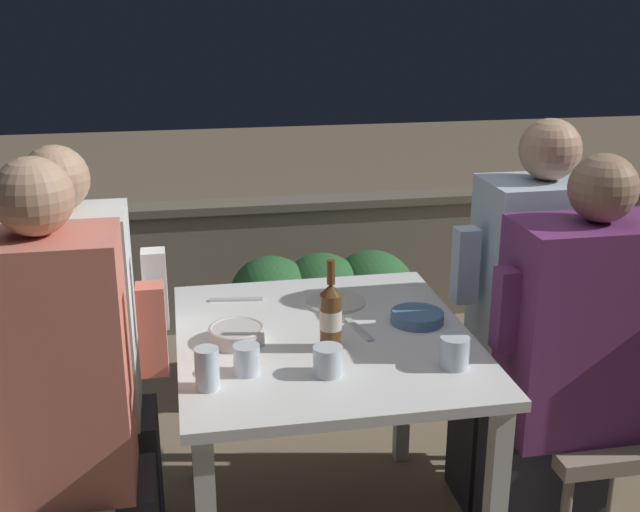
# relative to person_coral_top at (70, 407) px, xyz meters

# --- Properties ---
(parapet_wall) EXTENTS (9.00, 0.18, 0.67)m
(parapet_wall) POSITION_rel_person_coral_top_xyz_m (0.70, 1.99, -0.33)
(parapet_wall) COLOR gray
(parapet_wall) RESTS_ON ground_plane
(dining_table) EXTENTS (0.85, 0.96, 0.73)m
(dining_table) POSITION_rel_person_coral_top_xyz_m (0.70, 0.19, -0.04)
(dining_table) COLOR white
(dining_table) RESTS_ON ground_plane
(planter_hedge) EXTENTS (0.81, 0.47, 0.61)m
(planter_hedge) POSITION_rel_person_coral_top_xyz_m (0.90, 1.25, -0.33)
(planter_hedge) COLOR brown
(planter_hedge) RESTS_ON ground_plane
(person_coral_top) EXTENTS (0.47, 0.26, 1.32)m
(person_coral_top) POSITION_rel_person_coral_top_xyz_m (0.00, 0.00, 0.00)
(person_coral_top) COLOR #282833
(person_coral_top) RESTS_ON ground_plane
(chair_left_far) EXTENTS (0.41, 0.40, 0.90)m
(chair_left_far) POSITION_rel_person_coral_top_xyz_m (-0.19, 0.36, -0.13)
(chair_left_far) COLOR gray
(chair_left_far) RESTS_ON ground_plane
(person_white_polo) EXTENTS (0.47, 0.26, 1.28)m
(person_white_polo) POSITION_rel_person_coral_top_xyz_m (0.00, 0.36, -0.02)
(person_white_polo) COLOR #282833
(person_white_polo) RESTS_ON ground_plane
(chair_right_near) EXTENTS (0.41, 0.40, 0.90)m
(chair_right_near) POSITION_rel_person_coral_top_xyz_m (1.61, 0.03, -0.13)
(chair_right_near) COLOR gray
(chair_right_near) RESTS_ON ground_plane
(person_purple_stripe) EXTENTS (0.51, 0.26, 1.27)m
(person_purple_stripe) POSITION_rel_person_coral_top_xyz_m (1.41, 0.03, -0.04)
(person_purple_stripe) COLOR #282833
(person_purple_stripe) RESTS_ON ground_plane
(chair_right_far) EXTENTS (0.41, 0.40, 0.90)m
(chair_right_far) POSITION_rel_person_coral_top_xyz_m (1.59, 0.33, -0.13)
(chair_right_far) COLOR gray
(chair_right_far) RESTS_ON ground_plane
(person_blue_shirt) EXTENTS (0.48, 0.26, 1.31)m
(person_blue_shirt) POSITION_rel_person_coral_top_xyz_m (1.40, 0.33, -0.00)
(person_blue_shirt) COLOR #282833
(person_blue_shirt) RESTS_ON ground_plane
(beer_bottle) EXTENTS (0.06, 0.06, 0.26)m
(beer_bottle) POSITION_rel_person_coral_top_xyz_m (0.71, 0.10, 0.16)
(beer_bottle) COLOR brown
(beer_bottle) RESTS_ON dining_table
(plate_0) EXTENTS (0.19, 0.19, 0.01)m
(plate_0) POSITION_rel_person_coral_top_xyz_m (0.78, 0.43, 0.07)
(plate_0) COLOR silver
(plate_0) RESTS_ON dining_table
(bowl_0) EXTENTS (0.16, 0.16, 0.05)m
(bowl_0) POSITION_rel_person_coral_top_xyz_m (0.45, 0.19, 0.09)
(bowl_0) COLOR beige
(bowl_0) RESTS_ON dining_table
(bowl_1) EXTENTS (0.16, 0.16, 0.03)m
(bowl_1) POSITION_rel_person_coral_top_xyz_m (1.00, 0.23, 0.08)
(bowl_1) COLOR #4C709E
(bowl_1) RESTS_ON dining_table
(glass_cup_0) EXTENTS (0.08, 0.08, 0.09)m
(glass_cup_0) POSITION_rel_person_coral_top_xyz_m (1.00, -0.08, 0.10)
(glass_cup_0) COLOR silver
(glass_cup_0) RESTS_ON dining_table
(glass_cup_1) EXTENTS (0.06, 0.06, 0.11)m
(glass_cup_1) POSITION_rel_person_coral_top_xyz_m (0.35, -0.08, 0.12)
(glass_cup_1) COLOR silver
(glass_cup_1) RESTS_ON dining_table
(glass_cup_2) EXTENTS (0.07, 0.07, 0.08)m
(glass_cup_2) POSITION_rel_person_coral_top_xyz_m (0.46, -0.01, 0.10)
(glass_cup_2) COLOR silver
(glass_cup_2) RESTS_ON dining_table
(glass_cup_3) EXTENTS (0.08, 0.08, 0.08)m
(glass_cup_3) POSITION_rel_person_coral_top_xyz_m (0.66, -0.06, 0.10)
(glass_cup_3) COLOR silver
(glass_cup_3) RESTS_ON dining_table
(fork_0) EXTENTS (0.17, 0.04, 0.01)m
(fork_0) POSITION_rel_person_coral_top_xyz_m (0.47, 0.51, 0.06)
(fork_0) COLOR silver
(fork_0) RESTS_ON dining_table
(fork_1) EXTENTS (0.05, 0.17, 0.01)m
(fork_1) POSITION_rel_person_coral_top_xyz_m (0.81, 0.20, 0.06)
(fork_1) COLOR silver
(fork_1) RESTS_ON dining_table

